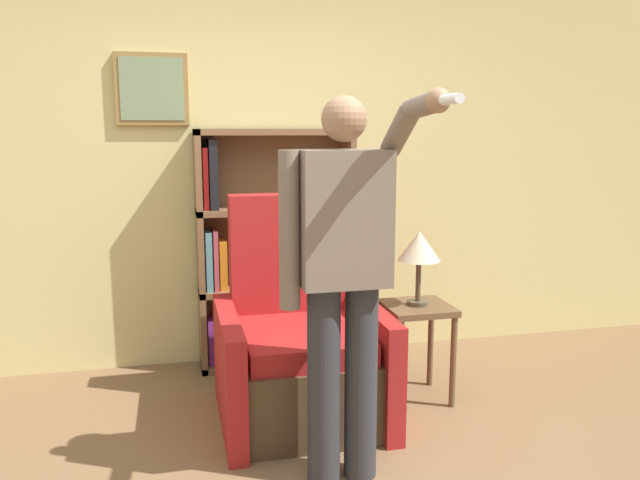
# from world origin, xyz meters

# --- Properties ---
(wall_back) EXTENTS (8.00, 0.11, 2.80)m
(wall_back) POSITION_xyz_m (-0.00, 2.03, 1.40)
(wall_back) COLOR #DBCC84
(wall_back) RESTS_ON ground_plane
(bookcase) EXTENTS (1.04, 0.28, 1.60)m
(bookcase) POSITION_xyz_m (0.10, 1.87, 0.79)
(bookcase) COLOR brown
(bookcase) RESTS_ON ground_plane
(armchair) EXTENTS (0.89, 0.89, 1.23)m
(armchair) POSITION_xyz_m (0.16, 1.04, 0.37)
(armchair) COLOR #4C3823
(armchair) RESTS_ON ground_plane
(person_standing) EXTENTS (0.54, 0.78, 1.74)m
(person_standing) POSITION_xyz_m (0.22, 0.33, 0.98)
(person_standing) COLOR #2D2D33
(person_standing) RESTS_ON ground_plane
(side_table) EXTENTS (0.38, 0.38, 0.58)m
(side_table) POSITION_xyz_m (0.89, 1.08, 0.46)
(side_table) COLOR brown
(side_table) RESTS_ON ground_plane
(table_lamp) EXTENTS (0.25, 0.25, 0.44)m
(table_lamp) POSITION_xyz_m (0.89, 1.08, 0.92)
(table_lamp) COLOR #4C4233
(table_lamp) RESTS_ON side_table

